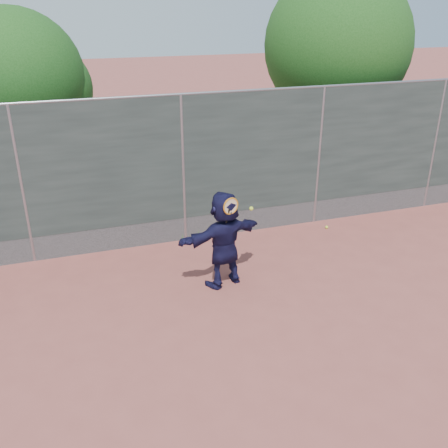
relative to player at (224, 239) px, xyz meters
name	(u,v)px	position (x,y,z in m)	size (l,w,h in m)	color
ground	(243,337)	(-0.21, -1.57, -0.86)	(80.00, 80.00, 0.00)	#9E4C42
player	(224,239)	(0.00, 0.00, 0.00)	(1.60, 0.51, 1.73)	#161438
ball_ground	(327,227)	(2.87, 1.48, -0.83)	(0.07, 0.07, 0.07)	#D1EC34
fence	(183,167)	(-0.21, 1.93, 0.72)	(20.00, 0.06, 3.03)	#38423D
swing_action	(233,207)	(0.08, -0.20, 0.66)	(0.54, 0.14, 0.51)	orange
tree_right	(342,49)	(4.47, 4.18, 2.63)	(3.78, 3.60, 5.39)	#382314
tree_left	(24,81)	(-3.06, 4.98, 2.08)	(3.15, 3.00, 4.53)	#382314
weed_clump	(200,234)	(0.08, 1.81, -0.73)	(0.68, 0.07, 0.30)	#387226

